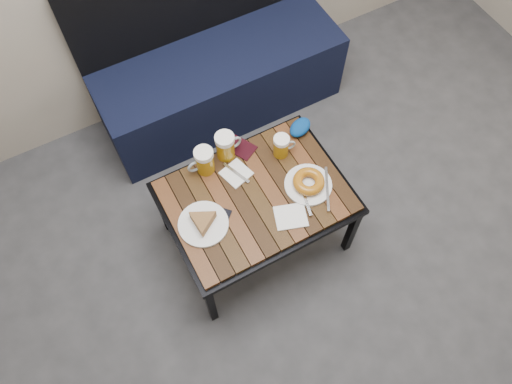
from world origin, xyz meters
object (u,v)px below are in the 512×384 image
beer_mug_centre (226,146)px  knit_pouch (300,127)px  plate_pie (203,222)px  bench (218,75)px  beer_mug_right (282,146)px  passport_burgundy (241,148)px  cafe_table (256,199)px  passport_navy (220,219)px  beer_mug_left (204,161)px  plate_bagel (309,183)px

beer_mug_centre → knit_pouch: 0.38m
plate_pie → knit_pouch: plate_pie is taller
bench → plate_pie: size_ratio=6.24×
beer_mug_right → passport_burgundy: bearing=154.2°
cafe_table → knit_pouch: 0.42m
beer_mug_centre → knit_pouch: size_ratio=1.15×
plate_pie → passport_navy: 0.08m
beer_mug_centre → beer_mug_right: (0.23, -0.12, -0.01)m
cafe_table → knit_pouch: bearing=30.6°
passport_navy → knit_pouch: 0.61m
beer_mug_right → passport_navy: (-0.41, -0.17, -0.06)m
beer_mug_left → beer_mug_right: beer_mug_left is taller
bench → plate_pie: 1.07m
passport_burgundy → bench: bearing=45.9°
bench → beer_mug_centre: size_ratio=9.48×
bench → passport_navy: 1.04m
cafe_table → beer_mug_left: 0.30m
beer_mug_left → passport_navy: 0.28m
cafe_table → knit_pouch: (0.36, 0.21, 0.07)m
bench → passport_burgundy: 0.69m
beer_mug_left → passport_navy: size_ratio=1.33×
bench → knit_pouch: 0.73m
beer_mug_left → knit_pouch: bearing=178.8°
cafe_table → beer_mug_right: beer_mug_right is taller
passport_burgundy → beer_mug_right: bearing=-65.4°
knit_pouch → passport_navy: bearing=-156.6°
bench → beer_mug_centre: 0.74m
beer_mug_right → passport_burgundy: (-0.16, 0.12, -0.06)m
beer_mug_centre → passport_navy: (-0.18, -0.29, -0.07)m
beer_mug_centre → plate_bagel: beer_mug_centre is taller
knit_pouch → plate_pie: bearing=-159.8°
beer_mug_left → beer_mug_centre: 0.13m
beer_mug_right → passport_navy: beer_mug_right is taller
beer_mug_centre → knit_pouch: beer_mug_centre is taller
passport_burgundy → beer_mug_centre: bearing=151.3°
cafe_table → plate_pie: 0.29m
beer_mug_centre → cafe_table: bearing=-91.6°
cafe_table → beer_mug_right: bearing=33.7°
cafe_table → passport_burgundy: 0.27m
beer_mug_left → beer_mug_right: size_ratio=1.19×
bench → beer_mug_right: (-0.02, -0.75, 0.26)m
bench → passport_navy: bench is taller
passport_navy → passport_burgundy: 0.39m
beer_mug_left → plate_bagel: 0.49m
beer_mug_right → plate_pie: (-0.49, -0.16, -0.04)m
beer_mug_centre → plate_bagel: size_ratio=0.53×
bench → knit_pouch: bearing=-79.6°
passport_navy → passport_burgundy: (0.26, 0.29, 0.00)m
plate_bagel → passport_navy: 0.44m
plate_pie → knit_pouch: (0.64, 0.23, 0.00)m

